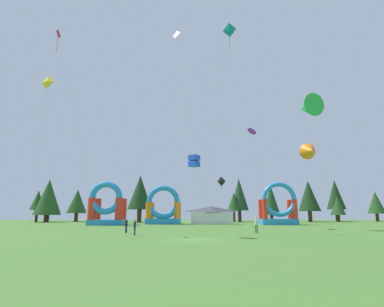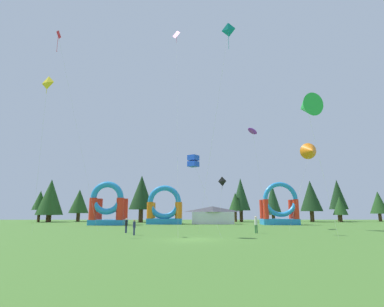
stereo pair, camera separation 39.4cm
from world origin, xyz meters
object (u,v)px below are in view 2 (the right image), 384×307
inflatable_red_slide (108,208)px  person_far_side (134,226)px  kite_red_diamond (58,39)px  festival_tent (213,215)px  kite_purple_parafoil (253,131)px  kite_pink_diamond (177,38)px  kite_yellow_diamond (47,84)px  kite_teal_diamond (228,32)px  kite_blue_box (193,161)px  kite_black_diamond (222,182)px  kite_orange_delta (310,151)px  person_near_camera (126,224)px  person_midfield (256,223)px  kite_green_delta (307,107)px  inflatable_blue_arch (280,209)px  inflatable_orange_dome (165,210)px

inflatable_red_slide → person_far_side: bearing=-68.7°
kite_red_diamond → festival_tent: size_ratio=3.13×
kite_purple_parafoil → person_far_side: bearing=-140.0°
kite_pink_diamond → kite_yellow_diamond: size_ratio=1.53×
kite_red_diamond → kite_teal_diamond: size_ratio=1.16×
kite_pink_diamond → inflatable_red_slide: 31.05m
kite_blue_box → kite_black_diamond: (4.95, 20.82, -0.11)m
kite_yellow_diamond → person_far_side: 18.34m
kite_purple_parafoil → inflatable_red_slide: bearing=157.2°
kite_teal_diamond → kite_purple_parafoil: size_ratio=1.42×
kite_yellow_diamond → kite_teal_diamond: bearing=-9.9°
kite_orange_delta → person_near_camera: 25.80m
kite_pink_diamond → kite_purple_parafoil: bearing=34.3°
kite_red_diamond → kite_yellow_diamond: kite_red_diamond is taller
person_midfield → festival_tent: 23.93m
kite_green_delta → person_midfield: 13.62m
inflatable_blue_arch → kite_red_diamond: bearing=-147.6°
kite_green_delta → inflatable_orange_dome: size_ratio=1.85×
person_far_side → person_midfield: bearing=66.2°
kite_orange_delta → festival_tent: size_ratio=1.50×
kite_green_delta → inflatable_red_slide: (-25.46, 27.06, -9.21)m
kite_teal_diamond → kite_green_delta: (7.14, -0.80, -8.22)m
person_near_camera → inflatable_orange_dome: 23.14m
kite_red_diamond → kite_orange_delta: (32.66, 5.73, -12.99)m
kite_yellow_diamond → festival_tent: (20.02, 26.67, -14.55)m
inflatable_orange_dome → festival_tent: size_ratio=0.92×
kite_teal_diamond → kite_pink_diamond: bearing=123.1°
kite_purple_parafoil → kite_blue_box: bearing=-122.0°
kite_black_diamond → person_far_side: kite_black_diamond is taller
kite_green_delta → kite_purple_parafoil: size_ratio=0.90×
kite_blue_box → inflatable_blue_arch: 30.11m
person_far_side → inflatable_orange_dome: (0.85, 26.25, 1.58)m
kite_orange_delta → person_far_side: kite_orange_delta is taller
festival_tent → kite_blue_box: bearing=-97.8°
kite_teal_diamond → person_far_side: bearing=159.3°
kite_black_diamond → inflatable_blue_arch: kite_black_diamond is taller
person_near_camera → person_far_side: person_near_camera is taller
inflatable_orange_dome → inflatable_blue_arch: 21.04m
kite_orange_delta → kite_green_delta: (-5.30, -12.92, 1.65)m
kite_green_delta → inflatable_blue_arch: bearing=79.7°
inflatable_red_slide → kite_orange_delta: bearing=-24.7°
person_midfield → inflatable_orange_dome: size_ratio=0.26×
kite_red_diamond → inflatable_orange_dome: (11.58, 23.45, -20.90)m
kite_orange_delta → kite_green_delta: size_ratio=0.88×
kite_black_diamond → inflatable_red_slide: size_ratio=1.03×
kite_teal_diamond → kite_purple_parafoil: bearing=71.1°
kite_blue_box → kite_teal_diamond: 13.58m
kite_red_diamond → person_near_camera: bearing=3.0°
kite_pink_diamond → person_near_camera: kite_pink_diamond is taller
inflatable_red_slide → kite_black_diamond: bearing=-10.7°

